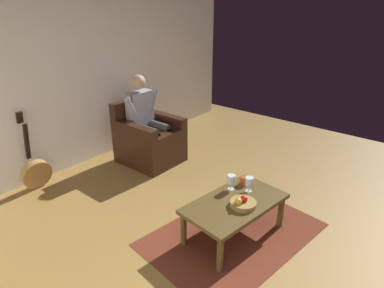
{
  "coord_description": "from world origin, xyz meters",
  "views": [
    {
      "loc": [
        2.19,
        1.11,
        2.19
      ],
      "look_at": [
        -0.66,
        -1.24,
        0.58
      ],
      "focal_mm": 31.44,
      "sensor_mm": 36.0,
      "label": 1
    }
  ],
  "objects_px": {
    "armchair": "(148,140)",
    "fruit_bowl": "(243,203)",
    "wine_glass_far": "(249,182)",
    "candle_jar": "(244,180)",
    "coffee_table": "(235,207)",
    "person_seated": "(146,117)",
    "wine_glass_near": "(231,180)",
    "guitar": "(36,171)"
  },
  "relations": [
    {
      "from": "candle_jar",
      "to": "coffee_table",
      "type": "bearing_deg",
      "value": 17.91
    },
    {
      "from": "guitar",
      "to": "wine_glass_far",
      "type": "relative_size",
      "value": 6.12
    },
    {
      "from": "person_seated",
      "to": "candle_jar",
      "type": "xyz_separation_m",
      "value": [
        0.3,
        1.79,
        -0.23
      ]
    },
    {
      "from": "armchair",
      "to": "person_seated",
      "type": "distance_m",
      "value": 0.35
    },
    {
      "from": "armchair",
      "to": "fruit_bowl",
      "type": "height_order",
      "value": "armchair"
    },
    {
      "from": "armchair",
      "to": "fruit_bowl",
      "type": "bearing_deg",
      "value": 70.86
    },
    {
      "from": "coffee_table",
      "to": "guitar",
      "type": "bearing_deg",
      "value": -72.11
    },
    {
      "from": "wine_glass_near",
      "to": "fruit_bowl",
      "type": "distance_m",
      "value": 0.32
    },
    {
      "from": "armchair",
      "to": "person_seated",
      "type": "relative_size",
      "value": 0.7
    },
    {
      "from": "person_seated",
      "to": "guitar",
      "type": "relative_size",
      "value": 1.27
    },
    {
      "from": "guitar",
      "to": "wine_glass_far",
      "type": "xyz_separation_m",
      "value": [
        -1.03,
        2.41,
        0.28
      ]
    },
    {
      "from": "armchair",
      "to": "fruit_bowl",
      "type": "relative_size",
      "value": 3.52
    },
    {
      "from": "guitar",
      "to": "wine_glass_near",
      "type": "relative_size",
      "value": 5.96
    },
    {
      "from": "coffee_table",
      "to": "guitar",
      "type": "height_order",
      "value": "guitar"
    },
    {
      "from": "wine_glass_far",
      "to": "fruit_bowl",
      "type": "height_order",
      "value": "wine_glass_far"
    },
    {
      "from": "wine_glass_near",
      "to": "candle_jar",
      "type": "bearing_deg",
      "value": 165.7
    },
    {
      "from": "wine_glass_far",
      "to": "candle_jar",
      "type": "xyz_separation_m",
      "value": [
        -0.1,
        -0.11,
        -0.06
      ]
    },
    {
      "from": "coffee_table",
      "to": "wine_glass_near",
      "type": "height_order",
      "value": "wine_glass_near"
    },
    {
      "from": "person_seated",
      "to": "fruit_bowl",
      "type": "relative_size",
      "value": 5.0
    },
    {
      "from": "coffee_table",
      "to": "person_seated",
      "type": "bearing_deg",
      "value": -108.88
    },
    {
      "from": "person_seated",
      "to": "coffee_table",
      "type": "relative_size",
      "value": 1.14
    },
    {
      "from": "person_seated",
      "to": "wine_glass_far",
      "type": "bearing_deg",
      "value": 77.56
    },
    {
      "from": "coffee_table",
      "to": "candle_jar",
      "type": "relative_size",
      "value": 12.11
    },
    {
      "from": "coffee_table",
      "to": "wine_glass_near",
      "type": "distance_m",
      "value": 0.28
    },
    {
      "from": "armchair",
      "to": "coffee_table",
      "type": "distance_m",
      "value": 1.99
    },
    {
      "from": "guitar",
      "to": "wine_glass_far",
      "type": "height_order",
      "value": "guitar"
    },
    {
      "from": "fruit_bowl",
      "to": "person_seated",
      "type": "bearing_deg",
      "value": -108.47
    },
    {
      "from": "wine_glass_near",
      "to": "candle_jar",
      "type": "distance_m",
      "value": 0.2
    },
    {
      "from": "candle_jar",
      "to": "armchair",
      "type": "bearing_deg",
      "value": -99.65
    },
    {
      "from": "armchair",
      "to": "guitar",
      "type": "height_order",
      "value": "guitar"
    },
    {
      "from": "candle_jar",
      "to": "person_seated",
      "type": "bearing_deg",
      "value": -99.55
    },
    {
      "from": "wine_glass_far",
      "to": "candle_jar",
      "type": "distance_m",
      "value": 0.16
    },
    {
      "from": "coffee_table",
      "to": "guitar",
      "type": "relative_size",
      "value": 1.11
    },
    {
      "from": "guitar",
      "to": "candle_jar",
      "type": "xyz_separation_m",
      "value": [
        -1.13,
        2.3,
        0.21
      ]
    },
    {
      "from": "fruit_bowl",
      "to": "candle_jar",
      "type": "bearing_deg",
      "value": -150.57
    },
    {
      "from": "person_seated",
      "to": "candle_jar",
      "type": "height_order",
      "value": "person_seated"
    },
    {
      "from": "person_seated",
      "to": "wine_glass_near",
      "type": "height_order",
      "value": "person_seated"
    },
    {
      "from": "armchair",
      "to": "candle_jar",
      "type": "distance_m",
      "value": 1.8
    },
    {
      "from": "armchair",
      "to": "coffee_table",
      "type": "bearing_deg",
      "value": 70.44
    },
    {
      "from": "person_seated",
      "to": "coffee_table",
      "type": "bearing_deg",
      "value": 70.6
    },
    {
      "from": "wine_glass_far",
      "to": "candle_jar",
      "type": "relative_size",
      "value": 1.78
    },
    {
      "from": "wine_glass_far",
      "to": "candle_jar",
      "type": "bearing_deg",
      "value": -131.59
    }
  ]
}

